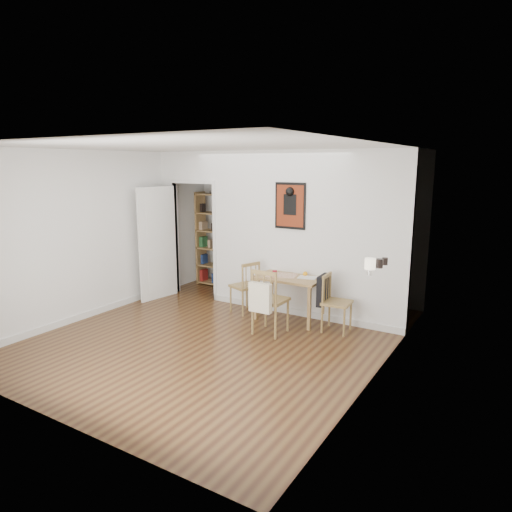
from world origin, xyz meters
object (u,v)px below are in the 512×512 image
Objects in this scene: red_glass at (275,273)px; ceramic_jar_b at (385,261)px; orange_fruit at (305,274)px; ceramic_jar_a at (379,263)px; fireplace at (378,314)px; notebook at (308,277)px; bookshelf at (216,240)px; chair_front at (270,301)px; chair_right at (336,302)px; chair_left at (245,287)px; dining_table at (290,282)px; mantel_lamp at (370,265)px.

ceramic_jar_b is at bearing -13.23° from red_glass.
orange_fruit is 1.69m from ceramic_jar_a.
red_glass is 1.94m from ceramic_jar_a.
fireplace is 1.63m from notebook.
ceramic_jar_a is at bearing -25.82° from bookshelf.
fireplace reaches higher than chair_front.
red_glass reaches higher than notebook.
fireplace reaches higher than chair_right.
notebook is at bearing -22.89° from bookshelf.
orange_fruit is (2.41, -0.97, -0.18)m from bookshelf.
chair_front is at bearing -109.00° from notebook.
fireplace is (2.42, -0.80, 0.19)m from chair_left.
chair_left is (-0.80, -0.05, -0.18)m from dining_table.
chair_left is 2.58m from ceramic_jar_a.
chair_right is 4.35× the size of mantel_lamp.
chair_front reaches higher than orange_fruit.
dining_table is 0.82m from chair_left.
fireplace is 11.55× the size of ceramic_jar_a.
chair_right is (0.79, -0.10, -0.17)m from dining_table.
chair_front is 0.52× the size of bookshelf.
bookshelf is 19.91× the size of red_glass.
ceramic_jar_a is 0.20m from ceramic_jar_b.
ceramic_jar_a reaches higher than chair_front.
notebook is 2.50× the size of ceramic_jar_a.
orange_fruit reaches higher than dining_table.
ceramic_jar_a is at bearing -31.05° from notebook.
ceramic_jar_a is (1.54, -0.06, 0.73)m from chair_front.
chair_front reaches higher than dining_table.
ceramic_jar_b is (3.80, -1.64, 0.29)m from bookshelf.
bookshelf reaches higher than mantel_lamp.
fireplace is (1.60, -0.19, 0.13)m from chair_front.
ceramic_jar_b reaches higher than chair_right.
chair_right is 0.71m from orange_fruit.
bookshelf is 6.82× the size of notebook.
ceramic_jar_b reaches higher than dining_table.
fireplace reaches higher than orange_fruit.
ceramic_jar_a is 1.20× the size of ceramic_jar_b.
red_glass is (0.59, -0.06, 0.31)m from chair_left.
chair_front is (0.82, -0.62, 0.06)m from chair_left.
bookshelf is at bearing 153.54° from dining_table.
chair_right is at bearing 36.08° from chair_front.
dining_table is 9.40× the size of ceramic_jar_a.
bookshelf is at bearing 140.99° from chair_left.
ceramic_jar_b reaches higher than notebook.
red_glass is (-1.00, -0.01, 0.30)m from chair_right.
chair_front is at bearing -88.24° from dining_table.
chair_right is at bearing -7.30° from dining_table.
bookshelf is at bearing 148.85° from red_glass.
bookshelf is 1.48× the size of fireplace.
chair_right is 3.28m from bookshelf.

